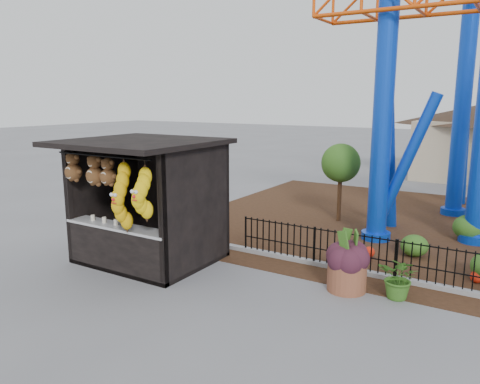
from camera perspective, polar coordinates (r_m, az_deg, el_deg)
The scene contains 7 objects.
ground at distance 9.92m, azimuth -2.39°, elevation -13.16°, with size 120.00×120.00×0.00m, color slate.
mulch_bed at distance 16.03m, azimuth 26.82°, elevation -4.76°, with size 18.00×12.00×0.02m, color #331E11.
curb at distance 11.26m, azimuth 24.43°, elevation -10.80°, with size 18.00×0.18×0.12m, color gray.
prize_booth at distance 11.91m, azimuth -11.91°, elevation -1.47°, with size 3.50×3.40×3.12m.
terracotta_planter at distance 10.57m, azimuth 12.89°, elevation -10.00°, with size 0.84×0.84×0.64m, color brown.
planter_foliage at distance 10.35m, azimuth 13.04°, elevation -6.70°, with size 0.70×0.70×0.64m, color #351521.
potted_plant at distance 10.39m, azimuth 18.93°, elevation -9.86°, with size 0.83×0.72×0.92m, color #2B5E1B.
Camera 1 is at (5.09, -7.46, 4.10)m, focal length 35.00 mm.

